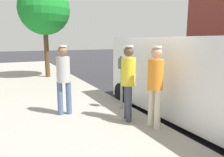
{
  "coord_description": "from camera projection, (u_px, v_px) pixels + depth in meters",
  "views": [
    {
      "loc": [
        4.11,
        4.28,
        2.07
      ],
      "look_at": [
        1.65,
        -0.74,
        1.05
      ],
      "focal_mm": 33.69,
      "sensor_mm": 36.0,
      "label": 1
    }
  ],
  "objects": [
    {
      "name": "ground_plane",
      "position": [
        176.0,
        115.0,
        5.93
      ],
      "size": [
        80.0,
        80.0,
        0.0
      ],
      "primitive_type": "plane",
      "color": "#2D2D33"
    },
    {
      "name": "sidewalk_slab",
      "position": [
        48.0,
        137.0,
        4.41
      ],
      "size": [
        5.0,
        32.0,
        0.15
      ],
      "primitive_type": "cube",
      "color": "#9E998E",
      "rests_on": "ground"
    },
    {
      "name": "parking_meter_near",
      "position": [
        122.0,
        73.0,
        5.79
      ],
      "size": [
        0.14,
        0.18,
        1.52
      ],
      "color": "gray",
      "rests_on": "sidewalk_slab"
    },
    {
      "name": "pedestrian_in_gray",
      "position": [
        63.0,
        75.0,
        5.36
      ],
      "size": [
        0.36,
        0.34,
        1.8
      ],
      "color": "#4C608C",
      "rests_on": "sidewalk_slab"
    },
    {
      "name": "pedestrian_in_yellow",
      "position": [
        128.0,
        78.0,
        4.96
      ],
      "size": [
        0.34,
        0.35,
        1.8
      ],
      "color": "#383D47",
      "rests_on": "sidewalk_slab"
    },
    {
      "name": "pedestrian_in_orange",
      "position": [
        155.0,
        81.0,
        4.55
      ],
      "size": [
        0.34,
        0.36,
        1.8
      ],
      "color": "beige",
      "rests_on": "sidewalk_slab"
    },
    {
      "name": "parked_van",
      "position": [
        194.0,
        76.0,
        5.43
      ],
      "size": [
        2.19,
        5.23,
        2.15
      ],
      "color": "white",
      "rests_on": "ground"
    },
    {
      "name": "street_tree",
      "position": [
        44.0,
        10.0,
        10.6
      ],
      "size": [
        2.57,
        2.57,
        4.75
      ],
      "color": "brown",
      "rests_on": "sidewalk_slab"
    }
  ]
}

